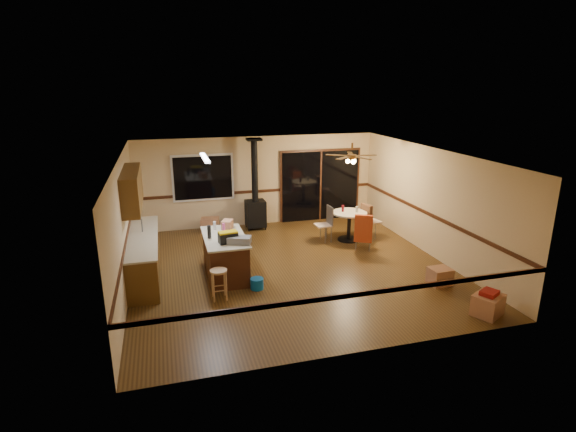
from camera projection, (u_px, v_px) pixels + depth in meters
name	position (u px, v px, depth m)	size (l,w,h in m)	color
floor	(292.00, 268.00, 10.25)	(7.00, 7.00, 0.00)	#4A3014
ceiling	(292.00, 154.00, 9.51)	(7.00, 7.00, 0.00)	silver
wall_back	(259.00, 181.00, 13.11)	(7.00, 7.00, 0.00)	#CEB182
wall_front	(357.00, 277.00, 6.65)	(7.00, 7.00, 0.00)	#CEB182
wall_left	(124.00, 226.00, 8.98)	(7.00, 7.00, 0.00)	#CEB182
wall_right	(431.00, 202.00, 10.79)	(7.00, 7.00, 0.00)	#CEB182
chair_rail	(292.00, 226.00, 9.97)	(7.00, 7.00, 0.08)	#3B1C0E
window	(203.00, 178.00, 12.59)	(1.72, 0.10, 1.32)	black
sliding_door	(320.00, 186.00, 13.63)	(2.52, 0.10, 2.10)	black
lower_cabinets	(144.00, 256.00, 9.76)	(0.60, 3.00, 0.86)	brown
countertop	(142.00, 237.00, 9.64)	(0.64, 3.04, 0.04)	#BBAF91
upper_cabinets	(132.00, 189.00, 9.50)	(0.35, 2.00, 0.80)	brown
kitchen_island	(225.00, 256.00, 9.74)	(0.88, 1.68, 0.90)	#411F10
wood_stove	(255.00, 204.00, 12.81)	(0.55, 0.50, 2.52)	black
ceiling_fan	(352.00, 158.00, 11.43)	(0.24, 0.24, 0.55)	brown
fluorescent_strip	(205.00, 158.00, 9.33)	(0.10, 1.20, 0.04)	white
toolbox_grey	(239.00, 240.00, 9.17)	(0.47, 0.26, 0.15)	slate
toolbox_black	(228.00, 238.00, 9.20)	(0.38, 0.20, 0.21)	black
toolbox_yellow_lid	(228.00, 232.00, 9.17)	(0.38, 0.20, 0.03)	gold
box_on_island	(227.00, 224.00, 10.11)	(0.21, 0.29, 0.19)	#A66C49
bottle_dark	(209.00, 232.00, 9.46)	(0.08, 0.08, 0.28)	black
bottle_pink	(224.00, 228.00, 9.84)	(0.07, 0.07, 0.21)	#D84C8C
bottle_white	(215.00, 226.00, 10.03)	(0.06, 0.06, 0.19)	white
bar_stool	(219.00, 284.00, 8.70)	(0.33, 0.33, 0.61)	tan
blue_bucket	(257.00, 284.00, 9.18)	(0.27, 0.27, 0.23)	blue
dining_table	(349.00, 221.00, 11.91)	(0.93, 0.93, 0.78)	black
glass_red	(343.00, 208.00, 11.87)	(0.07, 0.07, 0.18)	#590C14
glass_cream	(357.00, 209.00, 11.82)	(0.07, 0.07, 0.15)	beige
chair_left	(327.00, 220.00, 11.84)	(0.42, 0.41, 0.51)	#BFA48E
chair_near	(363.00, 228.00, 11.10)	(0.59, 0.61, 0.70)	#BFA48E
chair_right	(367.00, 217.00, 12.05)	(0.52, 0.49, 0.70)	#BFA48E
box_under_window	(210.00, 225.00, 12.67)	(0.50, 0.40, 0.40)	#A66C49
box_corner_a	(488.00, 305.00, 8.13)	(0.52, 0.43, 0.39)	#A66C49
box_corner_b	(440.00, 276.00, 9.38)	(0.44, 0.38, 0.35)	#A66C49
box_small_red	(489.00, 293.00, 8.06)	(0.31, 0.26, 0.08)	maroon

